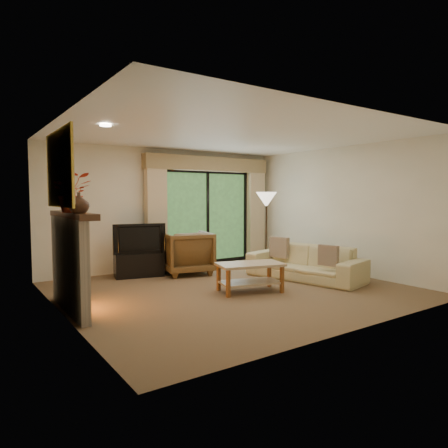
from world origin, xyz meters
TOP-DOWN VIEW (x-y plane):
  - floor at (0.00, 0.00)m, footprint 5.50×5.50m
  - ceiling at (0.00, 0.00)m, footprint 5.50×5.50m
  - wall_back at (0.00, 2.50)m, footprint 5.00×0.00m
  - wall_front at (0.00, -2.50)m, footprint 5.00×0.00m
  - wall_left at (-2.75, 0.00)m, footprint 0.00×5.00m
  - wall_right at (2.75, 0.00)m, footprint 0.00×5.00m
  - fireplace at (-2.63, 0.20)m, footprint 0.24×1.70m
  - mirror at (-2.71, 0.20)m, footprint 0.07×1.45m
  - sliding_door at (1.00, 2.45)m, footprint 2.26×0.10m
  - curtain_left at (-0.35, 2.34)m, footprint 0.45×0.18m
  - curtain_right at (2.35, 2.34)m, footprint 0.45×0.18m
  - cornice at (1.00, 2.36)m, footprint 3.20×0.24m
  - media_console at (-0.91, 1.95)m, footprint 1.00×0.61m
  - tv at (-0.91, 1.95)m, footprint 1.02×0.34m
  - armchair at (0.01, 1.66)m, footprint 1.11×1.13m
  - sofa at (1.61, -0.08)m, footprint 1.36×2.35m
  - pillow_near at (1.53, -0.72)m, footprint 0.18×0.38m
  - pillow_far at (1.53, 0.55)m, footprint 0.20×0.43m
  - coffee_table at (0.12, -0.28)m, footprint 1.18×0.84m
  - floor_lamp at (1.71, 1.17)m, footprint 0.56×0.56m
  - vase at (-2.61, -0.31)m, footprint 0.30×0.30m
  - branches at (-2.61, 0.02)m, footprint 0.51×0.46m

SIDE VIEW (x-z plane):
  - floor at x=0.00m, z-range 0.00..0.00m
  - media_console at x=-0.91m, z-range 0.00..0.47m
  - coffee_table at x=0.12m, z-range 0.00..0.48m
  - sofa at x=1.61m, z-range 0.00..0.65m
  - armchair at x=0.01m, z-range 0.00..0.87m
  - pillow_near at x=1.53m, z-range 0.36..0.72m
  - pillow_far at x=1.53m, z-range 0.34..0.76m
  - fireplace at x=-2.63m, z-range 0.00..1.37m
  - tv at x=-0.91m, z-range 0.47..1.05m
  - floor_lamp at x=1.71m, z-range 0.00..1.67m
  - sliding_door at x=1.00m, z-range 0.02..2.18m
  - curtain_left at x=-0.35m, z-range 0.02..2.38m
  - curtain_right at x=2.35m, z-range 0.02..2.38m
  - wall_back at x=0.00m, z-range -1.20..3.80m
  - wall_front at x=0.00m, z-range -1.20..3.80m
  - wall_left at x=-2.75m, z-range -1.20..3.80m
  - wall_right at x=2.75m, z-range -1.20..3.80m
  - vase at x=-2.61m, z-range 1.37..1.63m
  - branches at x=-2.61m, z-range 1.37..1.89m
  - mirror at x=-2.71m, z-range 1.44..2.46m
  - cornice at x=1.00m, z-range 2.16..2.48m
  - ceiling at x=0.00m, z-range 2.60..2.60m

